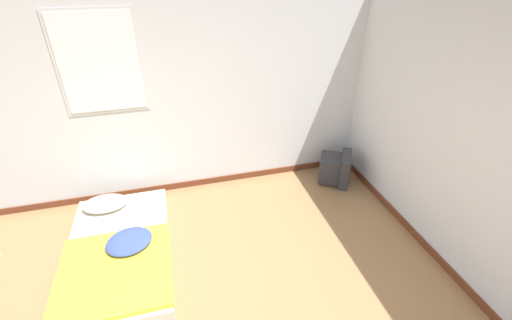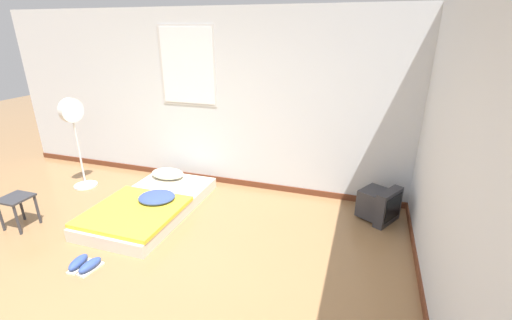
{
  "view_description": "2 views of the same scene",
  "coord_description": "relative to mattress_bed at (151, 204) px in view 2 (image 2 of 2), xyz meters",
  "views": [
    {
      "loc": [
        0.07,
        -1.24,
        2.83
      ],
      "look_at": [
        0.95,
        1.98,
        0.81
      ],
      "focal_mm": 24.0,
      "sensor_mm": 36.0,
      "label": 1
    },
    {
      "loc": [
        1.95,
        -1.76,
        2.31
      ],
      "look_at": [
        0.72,
        2.01,
        0.78
      ],
      "focal_mm": 24.0,
      "sensor_mm": 36.0,
      "label": 2
    }
  ],
  "objects": [
    {
      "name": "sneaker_pair",
      "position": [
        0.04,
        -1.24,
        -0.06
      ],
      "size": [
        0.29,
        0.27,
        0.1
      ],
      "color": "silver",
      "rests_on": "ground_plane"
    },
    {
      "name": "ground_plane",
      "position": [
        0.66,
        -1.68,
        -0.11
      ],
      "size": [
        20.0,
        20.0,
        0.0
      ],
      "primitive_type": "plane",
      "color": "#997047"
    },
    {
      "name": "crt_tv",
      "position": [
        2.91,
        0.74,
        0.1
      ],
      "size": [
        0.56,
        0.56,
        0.44
      ],
      "color": "#333338",
      "rests_on": "ground_plane"
    },
    {
      "name": "side_stool",
      "position": [
        -1.3,
        -0.84,
        0.21
      ],
      "size": [
        0.32,
        0.32,
        0.41
      ],
      "color": "#333338",
      "rests_on": "ground_plane"
    },
    {
      "name": "wall_back",
      "position": [
        0.65,
        1.18,
        1.18
      ],
      "size": [
        7.67,
        0.08,
        2.6
      ],
      "color": "silver",
      "rests_on": "ground_plane"
    },
    {
      "name": "standing_fan",
      "position": [
        -1.44,
        0.36,
        0.84
      ],
      "size": [
        0.34,
        0.36,
        1.38
      ],
      "color": "silver",
      "rests_on": "ground_plane"
    },
    {
      "name": "wall_right",
      "position": [
        3.33,
        -1.68,
        1.17
      ],
      "size": [
        0.08,
        8.06,
        2.6
      ],
      "color": "silver",
      "rests_on": "ground_plane"
    },
    {
      "name": "mattress_bed",
      "position": [
        0.0,
        0.0,
        0.0
      ],
      "size": [
        1.07,
        1.88,
        0.3
      ],
      "color": "beige",
      "rests_on": "ground_plane"
    }
  ]
}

